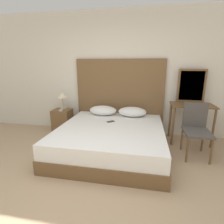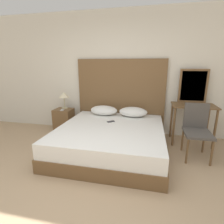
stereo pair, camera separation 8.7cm
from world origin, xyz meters
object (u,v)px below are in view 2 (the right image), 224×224
phone_on_nightstand (62,110)px  table_lamp (64,96)px  phone_on_bed (111,121)px  chair (197,128)px  bed (111,139)px  vanity_desk (193,112)px  nightstand (64,121)px

phone_on_nightstand → table_lamp: bearing=95.9°
phone_on_bed → chair: bearing=-4.8°
bed → phone_on_bed: size_ratio=12.34×
phone_on_nightstand → chair: 2.79m
table_lamp → vanity_desk: bearing=-1.5°
table_lamp → chair: bearing=-12.6°
bed → table_lamp: bearing=149.3°
nightstand → phone_on_nightstand: size_ratio=3.42×
nightstand → phone_on_nightstand: (0.02, -0.09, 0.28)m
bed → table_lamp: (-1.29, 0.77, 0.63)m
bed → chair: (1.48, 0.15, 0.28)m
bed → nightstand: size_ratio=3.49×
phone_on_bed → phone_on_nightstand: 1.26m
chair → phone_on_bed: bearing=175.2°
bed → nightstand: (-1.30, 0.69, 0.05)m
phone_on_bed → vanity_desk: (1.58, 0.41, 0.17)m
vanity_desk → phone_on_bed: bearing=-165.3°
bed → vanity_desk: (1.51, 0.69, 0.41)m
table_lamp → vanity_desk: 2.81m
vanity_desk → nightstand: bearing=180.0°
phone_on_nightstand → bed: bearing=-25.4°
phone_on_nightstand → chair: bearing=-9.4°
bed → vanity_desk: vanity_desk is taller
bed → table_lamp: size_ratio=4.99×
phone_on_bed → nightstand: 1.32m
phone_on_bed → bed: bearing=-77.4°
bed → phone_on_bed: 0.38m
nightstand → chair: (2.77, -0.55, 0.24)m
bed → table_lamp: 1.63m
nightstand → chair: size_ratio=0.61×
bed → nightstand: bearing=151.8°
phone_on_bed → vanity_desk: size_ratio=0.19×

